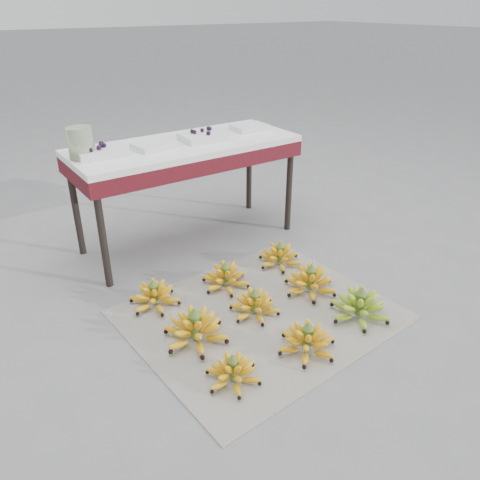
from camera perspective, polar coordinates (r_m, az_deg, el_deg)
ground at (r=2.42m, az=1.29°, el=-8.90°), size 60.00×60.00×0.00m
newspaper_mat at (r=2.41m, az=2.48°, el=-9.07°), size 1.31×1.13×0.01m
bunch_front_left at (r=2.01m, az=-0.86°, el=-15.77°), size 0.26×0.26×0.14m
bunch_front_center at (r=2.17m, az=8.20°, el=-12.08°), size 0.35×0.35×0.16m
bunch_front_right at (r=2.42m, az=14.39°, el=-7.88°), size 0.39×0.39×0.18m
bunch_mid_left at (r=2.21m, az=-5.45°, el=-10.77°), size 0.34×0.34×0.19m
bunch_mid_center at (r=2.38m, az=1.78°, el=-7.93°), size 0.27×0.27×0.15m
bunch_mid_right at (r=2.58m, az=8.56°, el=-5.06°), size 0.32×0.32×0.17m
bunch_back_left at (r=2.48m, az=-10.38°, el=-6.74°), size 0.28×0.28×0.16m
bunch_back_center at (r=2.59m, az=-1.74°, el=-4.60°), size 0.27×0.27×0.16m
bunch_back_right at (r=2.81m, az=4.90°, el=-2.00°), size 0.32×0.32×0.16m
vendor_table at (r=2.92m, az=-6.64°, el=10.30°), size 1.38×0.55×0.66m
tray_far_left at (r=2.72m, az=-16.61°, el=10.31°), size 0.28×0.21×0.07m
tray_left at (r=2.79m, az=-10.45°, el=11.25°), size 0.25×0.20×0.04m
tray_right at (r=2.93m, az=-4.52°, el=12.44°), size 0.27×0.20×0.07m
tray_far_right at (r=3.17m, az=1.18°, el=13.55°), size 0.23×0.17×0.04m
glass_jar at (r=2.69m, az=-18.86°, el=11.13°), size 0.15×0.15×0.17m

